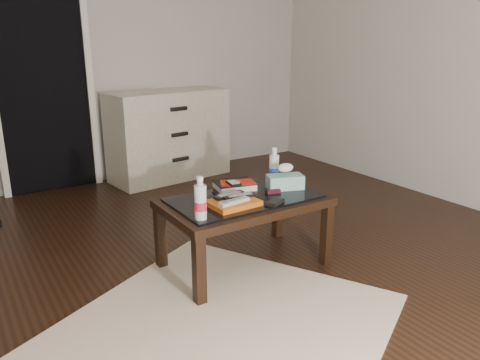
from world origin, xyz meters
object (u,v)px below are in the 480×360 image
object	(u,v)px
dresser	(169,135)
coffee_table	(244,207)
tissue_box	(285,182)
textbook	(235,185)
water_bottle_left	(200,198)
water_bottle_right	(274,165)

from	to	relation	value
dresser	coffee_table	bearing A→B (deg)	-108.86
tissue_box	textbook	bearing A→B (deg)	168.28
water_bottle_left	tissue_box	bearing A→B (deg)	14.11
coffee_table	water_bottle_left	distance (m)	0.47
water_bottle_right	water_bottle_left	bearing A→B (deg)	-155.61
dresser	water_bottle_right	world-z (taller)	dresser
textbook	water_bottle_left	xyz separation A→B (m)	(-0.43, -0.35, 0.10)
water_bottle_right	tissue_box	xyz separation A→B (m)	(-0.03, -0.16, -0.07)
dresser	textbook	size ratio (longest dim) A/B	5.01
coffee_table	water_bottle_right	size ratio (longest dim) A/B	4.20
textbook	tissue_box	bearing A→B (deg)	-19.35
textbook	water_bottle_left	distance (m)	0.57
textbook	dresser	bearing A→B (deg)	90.28
dresser	textbook	world-z (taller)	dresser
coffee_table	dresser	distance (m)	2.14
water_bottle_right	tissue_box	world-z (taller)	water_bottle_right
coffee_table	water_bottle_left	xyz separation A→B (m)	(-0.40, -0.18, 0.18)
dresser	water_bottle_left	distance (m)	2.42
coffee_table	tissue_box	distance (m)	0.33
textbook	water_bottle_right	distance (m)	0.32
coffee_table	dresser	size ratio (longest dim) A/B	0.80
water_bottle_left	dresser	bearing A→B (deg)	69.79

